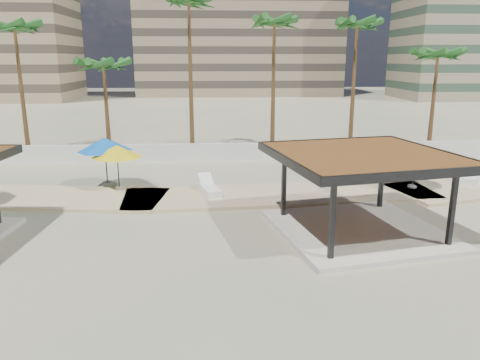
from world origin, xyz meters
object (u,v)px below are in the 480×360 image
at_px(pavilion_central, 361,185).
at_px(lounger_b, 328,185).
at_px(lounger_a, 210,189).
at_px(umbrella_c, 365,147).
at_px(lounger_d, 471,178).
at_px(lounger_c, 474,175).

bearing_deg(pavilion_central, lounger_b, 76.60).
xyz_separation_m(pavilion_central, lounger_a, (-6.07, 5.56, -1.62)).
bearing_deg(umbrella_c, lounger_b, -146.46).
xyz_separation_m(lounger_a, lounger_d, (14.70, 1.42, 0.01)).
bearing_deg(lounger_a, lounger_b, -101.78).
relative_size(pavilion_central, umbrella_c, 2.61).
xyz_separation_m(pavilion_central, umbrella_c, (2.60, 7.57, 0.13)).
height_order(umbrella_c, lounger_a, umbrella_c).
distance_m(umbrella_c, lounger_c, 6.79).
relative_size(lounger_b, lounger_c, 0.86).
relative_size(lounger_a, lounger_d, 1.01).
relative_size(pavilion_central, lounger_a, 3.31).
height_order(umbrella_c, lounger_b, umbrella_c).
distance_m(umbrella_c, lounger_d, 6.31).
height_order(lounger_b, lounger_d, lounger_d).
distance_m(lounger_a, lounger_d, 14.77).
bearing_deg(umbrella_c, lounger_c, 0.49).
bearing_deg(lounger_d, lounger_b, 135.94).
relative_size(lounger_b, lounger_d, 0.91).
bearing_deg(lounger_b, lounger_c, -71.79).
relative_size(umbrella_c, lounger_a, 1.26).
distance_m(lounger_a, lounger_c, 15.37).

